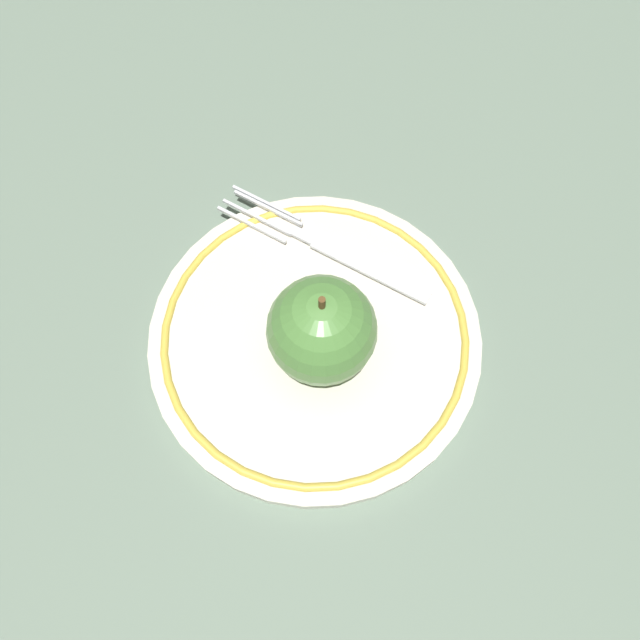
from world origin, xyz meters
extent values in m
plane|color=slate|center=(0.00, 0.00, 0.00)|extent=(2.00, 2.00, 0.00)
cylinder|color=beige|center=(-0.01, 0.00, 0.01)|extent=(0.25, 0.25, 0.01)
torus|color=gold|center=(-0.01, 0.00, 0.01)|extent=(0.23, 0.23, 0.01)
sphere|color=#51883E|center=(0.00, 0.00, 0.05)|extent=(0.07, 0.07, 0.07)
cylinder|color=brown|center=(0.00, 0.00, 0.09)|extent=(0.00, 0.00, 0.01)
cube|color=silver|center=(-0.05, 0.06, 0.02)|extent=(0.08, 0.07, 0.00)
cube|color=silver|center=(-0.10, 0.02, 0.02)|extent=(0.02, 0.02, 0.00)
cube|color=silver|center=(-0.13, 0.00, 0.02)|extent=(0.05, 0.04, 0.00)
cube|color=silver|center=(-0.13, 0.00, 0.02)|extent=(0.05, 0.04, 0.00)
cube|color=silver|center=(-0.12, -0.01, 0.02)|extent=(0.05, 0.04, 0.00)
cube|color=silver|center=(-0.12, -0.02, 0.02)|extent=(0.05, 0.04, 0.00)
camera|label=1|loc=(0.15, -0.06, 0.43)|focal=35.00mm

